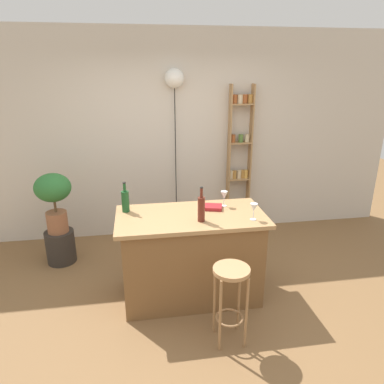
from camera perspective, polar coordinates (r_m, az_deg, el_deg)
name	(u,v)px	position (r m, az deg, el deg)	size (l,w,h in m)	color
ground	(196,312)	(3.71, 0.60, -18.75)	(12.00, 12.00, 0.00)	brown
back_wall	(173,137)	(4.93, -3.17, 8.93)	(6.40, 0.10, 2.80)	beige
kitchen_counter	(191,256)	(3.70, -0.16, -10.24)	(1.48, 0.75, 0.92)	brown
bar_stool	(231,288)	(3.11, 6.28, -15.22)	(0.31, 0.31, 0.73)	#997047
spice_shelf	(239,160)	(5.05, 7.64, 5.14)	(0.33, 0.14, 2.10)	#A87F51
plant_stool	(61,246)	(4.71, -20.44, -8.25)	(0.35, 0.35, 0.41)	#2D2823
potted_plant	(54,195)	(4.45, -21.44, -0.52)	(0.42, 0.38, 0.74)	#935B3D
bottle_soda_blue	(201,208)	(3.31, 1.51, -2.66)	(0.07, 0.07, 0.34)	#5B2319
bottle_olive_oil	(125,201)	(3.60, -10.71, -1.37)	(0.08, 0.08, 0.31)	#194C23
wine_glass_left	(224,196)	(3.69, 5.21, -0.58)	(0.07, 0.07, 0.16)	silver
wine_glass_center	(254,208)	(3.40, 9.95, -2.59)	(0.07, 0.07, 0.16)	silver
cookbook	(212,207)	(3.65, 3.19, -2.45)	(0.21, 0.15, 0.04)	maroon
pendant_globe_light	(174,80)	(4.75, -2.86, 17.65)	(0.25, 0.25, 2.30)	black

